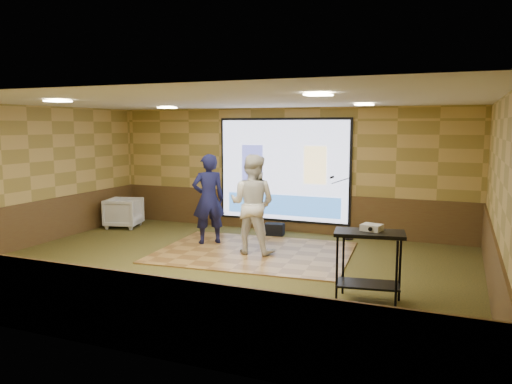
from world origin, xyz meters
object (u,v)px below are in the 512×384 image
at_px(av_table, 369,252).
at_px(player_right, 252,204).
at_px(dance_floor, 254,252).
at_px(projector, 372,227).
at_px(banquet_chair, 124,213).
at_px(player_left, 208,199).
at_px(duffel_bag, 274,229).
at_px(mic_stand, 346,218).
at_px(projector_screen, 283,171).

bearing_deg(av_table, player_right, 144.20).
bearing_deg(dance_floor, projector, -35.55).
bearing_deg(dance_floor, banquet_chair, 164.31).
relative_size(player_left, player_right, 0.98).
bearing_deg(dance_floor, duffel_bag, 96.44).
relative_size(player_left, duffel_bag, 4.38).
bearing_deg(mic_stand, dance_floor, -136.62).
bearing_deg(mic_stand, projector_screen, 160.31).
distance_m(projector_screen, projector, 5.01).
bearing_deg(player_left, banquet_chair, -56.21).
bearing_deg(player_right, player_left, -19.00).
distance_m(projector, duffel_bag, 4.72).
distance_m(projector, mic_stand, 4.09).
bearing_deg(duffel_bag, av_table, -52.66).
distance_m(dance_floor, player_right, 1.01).
height_order(dance_floor, player_left, player_left).
relative_size(av_table, duffel_bag, 2.37).
height_order(projector_screen, projector, projector_screen).
height_order(player_left, av_table, player_left).
distance_m(player_right, banquet_chair, 4.28).
bearing_deg(projector, mic_stand, 120.00).
relative_size(player_right, duffel_bag, 4.47).
height_order(dance_floor, player_right, player_right).
bearing_deg(av_table, projector_screen, 123.59).
xyz_separation_m(projector, duffel_bag, (-2.85, 3.63, -0.96)).
height_order(player_right, banquet_chair, player_right).
xyz_separation_m(dance_floor, player_right, (-0.01, -0.07, 1.01)).
distance_m(mic_stand, duffel_bag, 1.70).
height_order(dance_floor, av_table, av_table).
xyz_separation_m(av_table, duffel_bag, (-2.83, 3.71, -0.61)).
xyz_separation_m(player_right, av_table, (2.64, -1.91, -0.27)).
relative_size(projector_screen, projector, 11.77).
bearing_deg(av_table, mic_stand, 106.71).
relative_size(player_right, banquet_chair, 2.40).
relative_size(av_table, mic_stand, 0.73).
distance_m(projector_screen, av_table, 5.11).
xyz_separation_m(player_right, duffel_bag, (-0.19, 1.81, -0.88)).
xyz_separation_m(player_left, duffel_bag, (1.01, 1.41, -0.86)).
bearing_deg(av_table, banquet_chair, 155.04).
distance_m(projector_screen, player_right, 2.36).
bearing_deg(player_right, duffel_bag, -84.49).
xyz_separation_m(mic_stand, duffel_bag, (-1.65, -0.23, -0.35)).
xyz_separation_m(projector_screen, player_left, (-1.04, -1.91, -0.47)).
xyz_separation_m(projector_screen, banquet_chair, (-3.90, -1.10, -1.10)).
bearing_deg(banquet_chair, player_left, -120.56).
bearing_deg(duffel_bag, projector_screen, 85.96).
distance_m(player_left, projector, 4.45).
height_order(projector_screen, player_left, projector_screen).
bearing_deg(dance_floor, player_left, 164.65).
xyz_separation_m(banquet_chair, duffel_bag, (3.86, 0.60, -0.24)).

